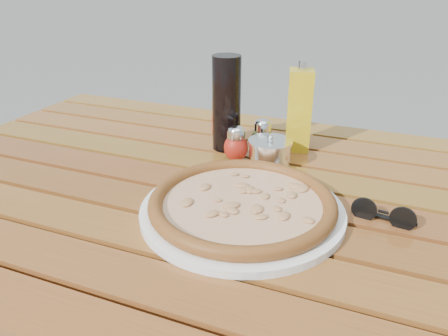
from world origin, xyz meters
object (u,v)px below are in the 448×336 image
at_px(table, 220,218).
at_px(soda_can, 226,122).
at_px(plate, 242,210).
at_px(olive_oil_cruet, 299,110).
at_px(oregano_shaker, 262,136).
at_px(pizza, 242,203).
at_px(sunglasses, 383,215).
at_px(parmesan_tin, 270,153).
at_px(dark_bottle, 227,104).
at_px(pepper_shaker, 236,144).

distance_m(table, soda_can, 0.26).
distance_m(plate, olive_oil_cruet, 0.34).
xyz_separation_m(plate, oregano_shaker, (-0.05, 0.28, 0.03)).
bearing_deg(plate, pizza, -116.57).
xyz_separation_m(table, oregano_shaker, (0.02, 0.20, 0.11)).
bearing_deg(sunglasses, parmesan_tin, 156.18).
bearing_deg(dark_bottle, pizza, -63.12).
bearing_deg(oregano_shaker, table, -97.05).
xyz_separation_m(soda_can, olive_oil_cruet, (0.17, 0.04, 0.04)).
relative_size(table, oregano_shaker, 17.07).
bearing_deg(parmesan_tin, sunglasses, -31.57).
height_order(table, soda_can, soda_can).
bearing_deg(table, soda_can, 108.99).
distance_m(dark_bottle, parmesan_tin, 0.16).
height_order(olive_oil_cruet, sunglasses, olive_oil_cruet).
height_order(plate, pizza, pizza).
relative_size(table, sunglasses, 12.61).
height_order(soda_can, parmesan_tin, soda_can).
distance_m(plate, oregano_shaker, 0.29).
bearing_deg(pizza, olive_oil_cruet, 86.80).
height_order(table, plate, plate).
bearing_deg(pizza, table, 132.00).
bearing_deg(olive_oil_cruet, soda_can, -166.81).
distance_m(soda_can, sunglasses, 0.45).
height_order(pepper_shaker, oregano_shaker, same).
xyz_separation_m(pizza, oregano_shaker, (-0.05, 0.28, 0.02)).
xyz_separation_m(table, sunglasses, (0.31, -0.02, 0.09)).
bearing_deg(table, oregano_shaker, 82.95).
relative_size(pizza, sunglasses, 3.00).
bearing_deg(dark_bottle, table, -71.86).
bearing_deg(pepper_shaker, parmesan_tin, -0.44).
bearing_deg(pizza, soda_can, 116.93).
distance_m(table, sunglasses, 0.32).
bearing_deg(table, parmesan_tin, 63.77).
bearing_deg(pizza, parmesan_tin, 93.70).
height_order(dark_bottle, olive_oil_cruet, dark_bottle).
bearing_deg(dark_bottle, olive_oil_cruet, 19.68).
height_order(soda_can, sunglasses, soda_can).
bearing_deg(plate, dark_bottle, 116.88).
bearing_deg(soda_can, pizza, -63.07).
bearing_deg(oregano_shaker, dark_bottle, -173.79).
distance_m(soda_can, olive_oil_cruet, 0.18).
relative_size(plate, soda_can, 3.00).
xyz_separation_m(oregano_shaker, parmesan_tin, (0.04, -0.07, -0.01)).
distance_m(dark_bottle, sunglasses, 0.44).
distance_m(table, pepper_shaker, 0.17).
bearing_deg(table, dark_bottle, 108.14).
xyz_separation_m(plate, pepper_shaker, (-0.09, 0.22, 0.03)).
height_order(table, sunglasses, sunglasses).
bearing_deg(soda_can, sunglasses, -30.95).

